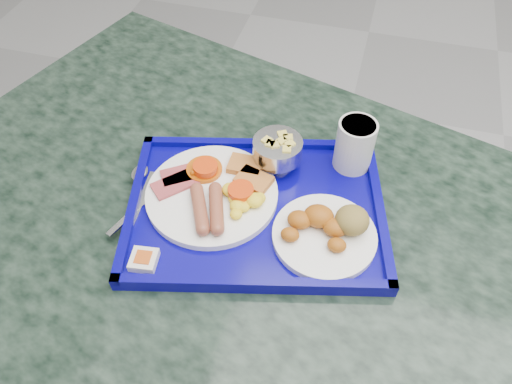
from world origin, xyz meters
TOP-DOWN VIEW (x-y plane):
  - table at (-0.77, 0.01)m, footprint 1.46×1.18m
  - tray at (-0.76, 0.03)m, footprint 0.50×0.42m
  - main_plate at (-0.83, 0.03)m, footprint 0.23×0.23m
  - bread_plate at (-0.63, 0.00)m, footprint 0.17×0.17m
  - fruit_bowl at (-0.74, 0.14)m, footprint 0.09×0.09m
  - juice_cup at (-0.61, 0.18)m, footprint 0.07×0.07m
  - spoon at (-0.97, 0.02)m, footprint 0.07×0.17m
  - knife at (-0.95, -0.02)m, footprint 0.03×0.16m
  - jam_packet at (-0.90, -0.13)m, footprint 0.05×0.05m

SIDE VIEW (x-z plane):
  - table at x=-0.77m, z-range 0.19..0.98m
  - tray at x=-0.76m, z-range 0.79..0.81m
  - knife at x=-0.95m, z-range 0.81..0.81m
  - spoon at x=-0.97m, z-range 0.80..0.82m
  - jam_packet at x=-0.90m, z-range 0.80..0.82m
  - main_plate at x=-0.83m, z-range 0.80..0.84m
  - bread_plate at x=-0.63m, z-range 0.79..0.85m
  - fruit_bowl at x=-0.74m, z-range 0.81..0.88m
  - juice_cup at x=-0.61m, z-range 0.81..0.91m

